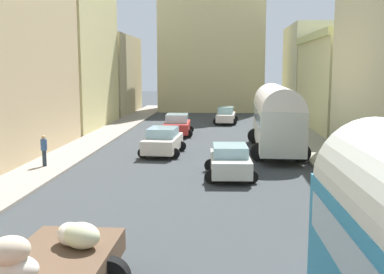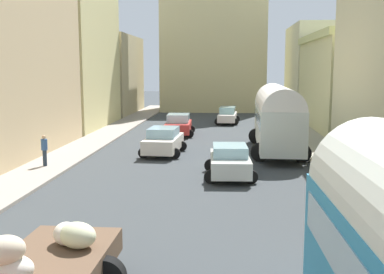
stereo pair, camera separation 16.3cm
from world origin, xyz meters
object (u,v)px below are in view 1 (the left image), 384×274
car_0 (163,141)px  car_1 (177,125)px  parked_bus_1 (276,115)px  car_2 (230,161)px  pedestrian_1 (44,150)px  car_3 (226,115)px

car_0 → car_1: bearing=89.7°
car_0 → parked_bus_1: bearing=11.5°
car_2 → pedestrian_1: 9.20m
car_2 → pedestrian_1: (-9.12, 1.17, 0.21)m
car_1 → car_3: size_ratio=0.92×
car_0 → car_2: bearing=-55.2°
parked_bus_1 → car_0: bearing=-168.5°
parked_bus_1 → pedestrian_1: parked_bus_1 is taller
parked_bus_1 → car_3: bearing=101.5°
parked_bus_1 → car_0: 6.86m
parked_bus_1 → car_1: parked_bus_1 is taller
car_3 → car_2: bearing=-89.7°
pedestrian_1 → parked_bus_1: bearing=25.3°
car_3 → pedestrian_1: size_ratio=2.55×
car_1 → car_3: 8.71m
parked_bus_1 → car_3: size_ratio=2.28×
parked_bus_1 → car_2: parked_bus_1 is taller
car_1 → car_2: car_1 is taller
car_2 → pedestrian_1: pedestrian_1 is taller
parked_bus_1 → pedestrian_1: (-11.92, -5.62, -1.21)m
parked_bus_1 → car_2: bearing=-112.4°
car_3 → pedestrian_1: 21.91m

